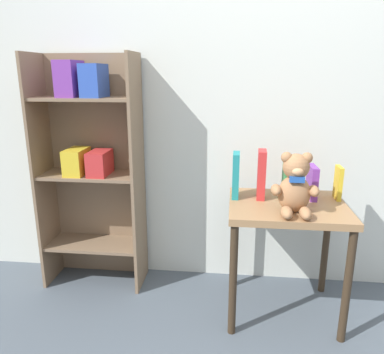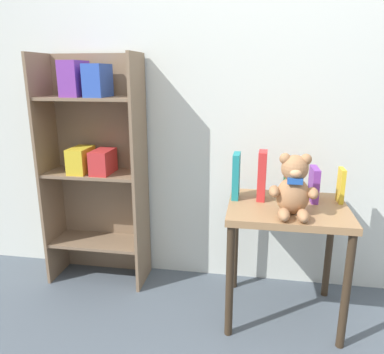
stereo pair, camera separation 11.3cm
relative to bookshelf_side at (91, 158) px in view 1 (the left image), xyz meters
The scene contains 9 objects.
wall_back 1.11m from the bookshelf_side, ahead, with size 4.80×0.06×2.50m.
bookshelf_side is the anchor object (origin of this frame).
display_table 1.20m from the bookshelf_side, 11.52° to the right, with size 0.61×0.51×0.64m.
teddy_bear 1.21m from the bookshelf_side, 17.39° to the right, with size 0.23×0.21×0.30m.
book_standing_teal 0.89m from the bookshelf_side, ahead, with size 0.04×0.12×0.25m, color teal.
book_standing_red 1.02m from the bookshelf_side, ahead, with size 0.04×0.12×0.26m, color red.
book_standing_green 1.16m from the bookshelf_side, ahead, with size 0.03×0.10×0.18m, color #33934C.
book_standing_purple 1.29m from the bookshelf_side, ahead, with size 0.04×0.15×0.18m, color purple.
book_standing_yellow 1.43m from the bookshelf_side, ahead, with size 0.02×0.10×0.18m, color gold.
Camera 1 is at (-0.15, -0.88, 1.30)m, focal length 35.00 mm.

